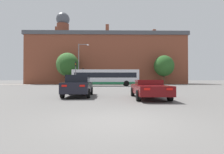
{
  "coord_description": "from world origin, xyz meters",
  "views": [
    {
      "loc": [
        -0.29,
        -5.23,
        1.26
      ],
      "look_at": [
        0.25,
        28.31,
        1.69
      ],
      "focal_mm": 28.0,
      "sensor_mm": 36.0,
      "label": 1
    }
  ],
  "objects_px": {
    "traffic_light_near_left": "(76,70)",
    "street_lamp_junction": "(80,60)",
    "car_saloon_left": "(78,86)",
    "bus_crossing_lead": "(106,77)",
    "pedestrian_waiting": "(100,80)",
    "car_roadster_right": "(149,89)",
    "traffic_light_far_left": "(83,74)"
  },
  "relations": [
    {
      "from": "car_saloon_left",
      "to": "street_lamp_junction",
      "type": "relative_size",
      "value": 0.52
    },
    {
      "from": "bus_crossing_lead",
      "to": "traffic_light_far_left",
      "type": "xyz_separation_m",
      "value": [
        -5.42,
        8.46,
        0.98
      ]
    },
    {
      "from": "street_lamp_junction",
      "to": "car_saloon_left",
      "type": "bearing_deg",
      "value": -80.95
    },
    {
      "from": "bus_crossing_lead",
      "to": "traffic_light_far_left",
      "type": "relative_size",
      "value": 3.14
    },
    {
      "from": "car_saloon_left",
      "to": "traffic_light_far_left",
      "type": "bearing_deg",
      "value": 96.27
    },
    {
      "from": "car_roadster_right",
      "to": "bus_crossing_lead",
      "type": "distance_m",
      "value": 20.96
    },
    {
      "from": "bus_crossing_lead",
      "to": "traffic_light_near_left",
      "type": "height_order",
      "value": "traffic_light_near_left"
    },
    {
      "from": "car_saloon_left",
      "to": "car_roadster_right",
      "type": "relative_size",
      "value": 0.87
    },
    {
      "from": "traffic_light_far_left",
      "to": "car_roadster_right",
      "type": "bearing_deg",
      "value": -73.39
    },
    {
      "from": "traffic_light_far_left",
      "to": "street_lamp_junction",
      "type": "bearing_deg",
      "value": -86.44
    },
    {
      "from": "pedestrian_waiting",
      "to": "bus_crossing_lead",
      "type": "bearing_deg",
      "value": -2.84
    },
    {
      "from": "traffic_light_near_left",
      "to": "street_lamp_junction",
      "type": "relative_size",
      "value": 0.5
    },
    {
      "from": "street_lamp_junction",
      "to": "pedestrian_waiting",
      "type": "relative_size",
      "value": 4.65
    },
    {
      "from": "car_saloon_left",
      "to": "street_lamp_junction",
      "type": "distance_m",
      "value": 22.03
    },
    {
      "from": "car_roadster_right",
      "to": "bus_crossing_lead",
      "type": "height_order",
      "value": "bus_crossing_lead"
    },
    {
      "from": "car_roadster_right",
      "to": "street_lamp_junction",
      "type": "relative_size",
      "value": 0.59
    },
    {
      "from": "bus_crossing_lead",
      "to": "pedestrian_waiting",
      "type": "height_order",
      "value": "bus_crossing_lead"
    },
    {
      "from": "street_lamp_junction",
      "to": "traffic_light_near_left",
      "type": "bearing_deg",
      "value": -88.65
    },
    {
      "from": "pedestrian_waiting",
      "to": "car_saloon_left",
      "type": "bearing_deg",
      "value": -12.66
    },
    {
      "from": "car_saloon_left",
      "to": "street_lamp_junction",
      "type": "xyz_separation_m",
      "value": [
        -3.4,
        21.36,
        4.17
      ]
    },
    {
      "from": "car_saloon_left",
      "to": "traffic_light_near_left",
      "type": "distance_m",
      "value": 16.44
    },
    {
      "from": "car_roadster_right",
      "to": "pedestrian_waiting",
      "type": "height_order",
      "value": "pedestrian_waiting"
    },
    {
      "from": "bus_crossing_lead",
      "to": "pedestrian_waiting",
      "type": "relative_size",
      "value": 6.77
    },
    {
      "from": "car_roadster_right",
      "to": "car_saloon_left",
      "type": "bearing_deg",
      "value": 164.62
    },
    {
      "from": "bus_crossing_lead",
      "to": "street_lamp_junction",
      "type": "height_order",
      "value": "street_lamp_junction"
    },
    {
      "from": "traffic_light_near_left",
      "to": "street_lamp_junction",
      "type": "height_order",
      "value": "street_lamp_junction"
    },
    {
      "from": "street_lamp_junction",
      "to": "pedestrian_waiting",
      "type": "xyz_separation_m",
      "value": [
        3.49,
        6.89,
        -3.91
      ]
    },
    {
      "from": "bus_crossing_lead",
      "to": "traffic_light_far_left",
      "type": "distance_m",
      "value": 10.1
    },
    {
      "from": "car_roadster_right",
      "to": "traffic_light_far_left",
      "type": "distance_m",
      "value": 30.47
    },
    {
      "from": "bus_crossing_lead",
      "to": "traffic_light_far_left",
      "type": "height_order",
      "value": "traffic_light_far_left"
    },
    {
      "from": "bus_crossing_lead",
      "to": "pedestrian_waiting",
      "type": "xyz_separation_m",
      "value": [
        -1.54,
        9.06,
        -0.56
      ]
    },
    {
      "from": "traffic_light_near_left",
      "to": "traffic_light_far_left",
      "type": "height_order",
      "value": "traffic_light_near_left"
    }
  ]
}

